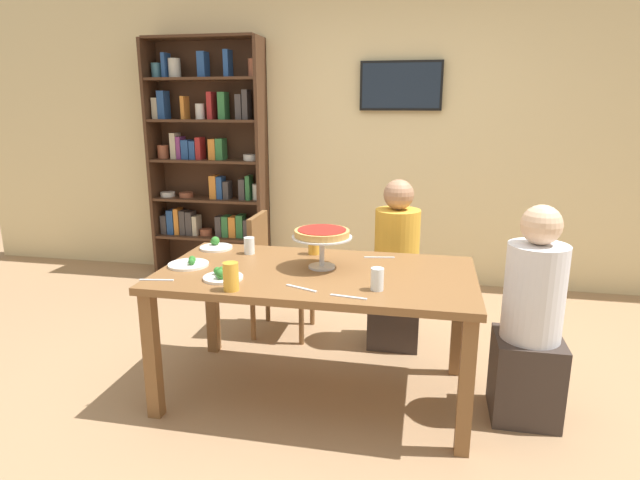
% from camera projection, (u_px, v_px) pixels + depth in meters
% --- Properties ---
extents(ground_plane, '(12.00, 12.00, 0.00)m').
position_uv_depth(ground_plane, '(317.00, 392.00, 3.08)').
color(ground_plane, '#9E7A56').
extents(rear_partition, '(8.00, 0.12, 2.80)m').
position_uv_depth(rear_partition, '(366.00, 130.00, 4.82)').
color(rear_partition, beige).
rests_on(rear_partition, ground_plane).
extents(dining_table, '(1.71, 0.92, 0.74)m').
position_uv_depth(dining_table, '(316.00, 286.00, 2.92)').
color(dining_table, brown).
rests_on(dining_table, ground_plane).
extents(bookshelf, '(1.10, 0.30, 2.21)m').
position_uv_depth(bookshelf, '(208.00, 160.00, 4.99)').
color(bookshelf, '#422819').
rests_on(bookshelf, ground_plane).
extents(television, '(0.71, 0.05, 0.42)m').
position_uv_depth(television, '(401.00, 86.00, 4.58)').
color(television, black).
extents(diner_head_east, '(0.34, 0.34, 1.15)m').
position_uv_depth(diner_head_east, '(530.00, 330.00, 2.74)').
color(diner_head_east, '#382D28').
rests_on(diner_head_east, ground_plane).
extents(diner_far_right, '(0.34, 0.34, 1.15)m').
position_uv_depth(diner_far_right, '(396.00, 276.00, 3.60)').
color(diner_far_right, '#382D28').
rests_on(diner_far_right, ground_plane).
extents(chair_far_left, '(0.40, 0.40, 0.87)m').
position_uv_depth(chair_far_left, '(273.00, 268.00, 3.80)').
color(chair_far_left, brown).
rests_on(chair_far_left, ground_plane).
extents(deep_dish_pizza_stand, '(0.33, 0.33, 0.22)m').
position_uv_depth(deep_dish_pizza_stand, '(322.00, 236.00, 2.91)').
color(deep_dish_pizza_stand, silver).
rests_on(deep_dish_pizza_stand, dining_table).
extents(salad_plate_near_diner, '(0.20, 0.20, 0.07)m').
position_uv_depth(salad_plate_near_diner, '(216.00, 246.00, 3.35)').
color(salad_plate_near_diner, white).
rests_on(salad_plate_near_diner, dining_table).
extents(salad_plate_far_diner, '(0.23, 0.23, 0.05)m').
position_uv_depth(salad_plate_far_diner, '(189.00, 264.00, 2.98)').
color(salad_plate_far_diner, white).
rests_on(salad_plate_far_diner, dining_table).
extents(salad_plate_spare, '(0.21, 0.21, 0.07)m').
position_uv_depth(salad_plate_spare, '(222.00, 275.00, 2.76)').
color(salad_plate_spare, white).
rests_on(salad_plate_spare, dining_table).
extents(beer_glass_amber_tall, '(0.07, 0.07, 0.13)m').
position_uv_depth(beer_glass_amber_tall, '(314.00, 243.00, 3.21)').
color(beer_glass_amber_tall, gold).
rests_on(beer_glass_amber_tall, dining_table).
extents(beer_glass_amber_short, '(0.08, 0.08, 0.14)m').
position_uv_depth(beer_glass_amber_short, '(231.00, 277.00, 2.58)').
color(beer_glass_amber_short, gold).
rests_on(beer_glass_amber_short, dining_table).
extents(water_glass_clear_near, '(0.06, 0.06, 0.11)m').
position_uv_depth(water_glass_clear_near, '(377.00, 279.00, 2.58)').
color(water_glass_clear_near, white).
rests_on(water_glass_clear_near, dining_table).
extents(water_glass_clear_far, '(0.06, 0.06, 0.10)m').
position_uv_depth(water_glass_clear_far, '(249.00, 246.00, 3.22)').
color(water_glass_clear_far, white).
rests_on(water_glass_clear_far, dining_table).
extents(cutlery_fork_near, '(0.17, 0.08, 0.00)m').
position_uv_depth(cutlery_fork_near, '(301.00, 288.00, 2.62)').
color(cutlery_fork_near, silver).
rests_on(cutlery_fork_near, dining_table).
extents(cutlery_knife_near, '(0.18, 0.04, 0.00)m').
position_uv_depth(cutlery_knife_near, '(156.00, 280.00, 2.74)').
color(cutlery_knife_near, silver).
rests_on(cutlery_knife_near, dining_table).
extents(cutlery_fork_far, '(0.18, 0.05, 0.00)m').
position_uv_depth(cutlery_fork_far, '(379.00, 257.00, 3.14)').
color(cutlery_fork_far, silver).
rests_on(cutlery_fork_far, dining_table).
extents(cutlery_knife_far, '(0.18, 0.04, 0.00)m').
position_uv_depth(cutlery_knife_far, '(348.00, 297.00, 2.50)').
color(cutlery_knife_far, silver).
rests_on(cutlery_knife_far, dining_table).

